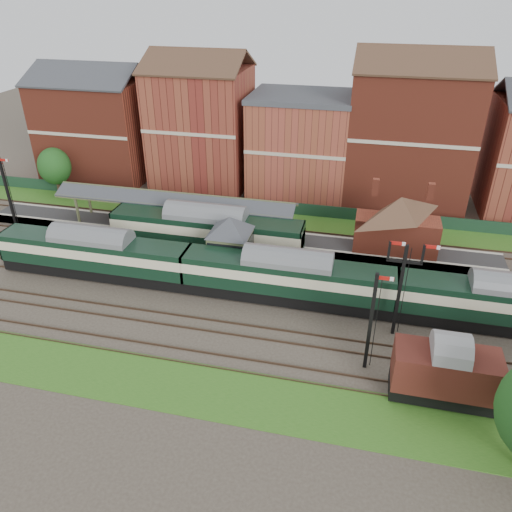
% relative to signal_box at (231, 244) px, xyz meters
% --- Properties ---
extents(ground, '(160.00, 160.00, 0.00)m').
position_rel_signal_box_xyz_m(ground, '(3.00, -3.25, -3.19)').
color(ground, '#473D33').
rests_on(ground, ground).
extents(grass_back, '(90.00, 4.50, 0.06)m').
position_rel_signal_box_xyz_m(grass_back, '(3.00, 12.75, -3.16)').
color(grass_back, '#2D6619').
rests_on(grass_back, ground).
extents(grass_front, '(90.00, 5.00, 0.06)m').
position_rel_signal_box_xyz_m(grass_front, '(3.00, -15.25, -3.16)').
color(grass_front, '#2D6619').
rests_on(grass_front, ground).
extents(fence, '(90.00, 0.12, 1.50)m').
position_rel_signal_box_xyz_m(fence, '(3.00, 14.75, -2.44)').
color(fence, '#193823').
rests_on(fence, ground).
extents(platform, '(55.00, 3.40, 1.00)m').
position_rel_signal_box_xyz_m(platform, '(-2.00, 6.50, -2.69)').
color(platform, '#2D2D2D').
rests_on(platform, ground).
extents(signal_box, '(5.40, 5.40, 6.00)m').
position_rel_signal_box_xyz_m(signal_box, '(0.00, 0.00, 0.00)').
color(signal_box, '#6A7E59').
rests_on(signal_box, ground).
extents(brick_hut, '(3.20, 2.64, 2.94)m').
position_rel_signal_box_xyz_m(brick_hut, '(8.00, 0.00, -2.00)').
color(brick_hut, maroon).
rests_on(brick_hut, ground).
extents(station_building, '(8.10, 8.10, 5.90)m').
position_rel_signal_box_xyz_m(station_building, '(15.00, 6.50, 0.76)').
color(station_building, maroon).
rests_on(station_building, platform).
extents(canopy, '(26.00, 3.89, 4.08)m').
position_rel_signal_box_xyz_m(canopy, '(-8.00, 6.50, 1.39)').
color(canopy, '#545B39').
rests_on(canopy, platform).
extents(semaphore_bracket, '(3.60, 0.25, 8.18)m').
position_rel_signal_box_xyz_m(semaphore_bracket, '(15.04, -5.75, 1.44)').
color(semaphore_bracket, black).
rests_on(semaphore_bracket, ground).
extents(semaphore_platform_end, '(1.23, 0.25, 8.00)m').
position_rel_signal_box_xyz_m(semaphore_platform_end, '(-26.98, 4.75, 0.96)').
color(semaphore_platform_end, black).
rests_on(semaphore_platform_end, ground).
extents(semaphore_siding, '(1.23, 0.25, 8.00)m').
position_rel_signal_box_xyz_m(semaphore_siding, '(13.02, -10.25, 0.96)').
color(semaphore_siding, black).
rests_on(semaphore_siding, ground).
extents(town_backdrop, '(69.00, 10.00, 16.00)m').
position_rel_signal_box_xyz_m(town_backdrop, '(2.82, 21.75, 3.81)').
color(town_backdrop, maroon).
rests_on(town_backdrop, ground).
extents(dmu_train, '(54.67, 2.87, 4.20)m').
position_rel_signal_box_xyz_m(dmu_train, '(5.94, -3.25, -0.74)').
color(dmu_train, black).
rests_on(dmu_train, ground).
extents(platform_railcar, '(19.47, 3.07, 4.48)m').
position_rel_signal_box_xyz_m(platform_railcar, '(-3.42, 3.25, -0.58)').
color(platform_railcar, black).
rests_on(platform_railcar, ground).
extents(goods_van_a, '(6.73, 2.92, 4.08)m').
position_rel_signal_box_xyz_m(goods_van_a, '(18.05, -12.25, -0.89)').
color(goods_van_a, black).
rests_on(goods_van_a, ground).
extents(tree_back, '(4.11, 4.11, 6.01)m').
position_rel_signal_box_xyz_m(tree_back, '(-27.45, 14.40, 0.44)').
color(tree_back, '#382619').
rests_on(tree_back, ground).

